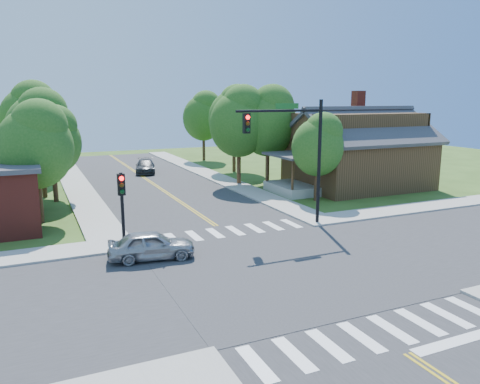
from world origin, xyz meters
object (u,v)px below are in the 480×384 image
signal_mast_ne (294,143)px  car_dgrey (145,167)px  signal_pole_nw (122,196)px  house_ne (357,147)px  car_silver (151,246)px

signal_mast_ne → car_dgrey: bearing=97.8°
car_dgrey → signal_pole_nw: bearing=-92.2°
car_dgrey → signal_mast_ne: bearing=-69.0°
signal_pole_nw → house_ne: house_ne is taller
car_silver → car_dgrey: size_ratio=0.85×
signal_pole_nw → house_ne: (20.71, 8.66, 0.67)m
signal_mast_ne → house_ne: (11.19, 8.65, -1.52)m
signal_pole_nw → car_dgrey: (6.38, 22.97, -2.01)m
signal_pole_nw → house_ne: bearing=22.7°
house_ne → car_silver: 22.73m
car_dgrey → house_ne: bearing=-31.7°
house_ne → car_silver: house_ne is taller
signal_mast_ne → car_dgrey: (-3.13, 22.96, -4.20)m
house_ne → signal_mast_ne: bearing=-142.3°
car_silver → signal_mast_ne: bearing=-67.9°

